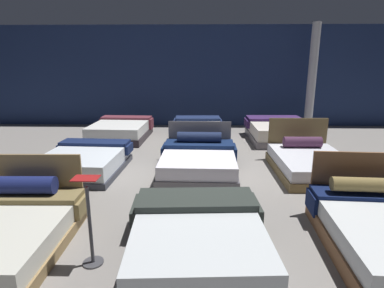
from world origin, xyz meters
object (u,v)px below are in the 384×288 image
(bed_6, at_px, (121,130))
(bed_8, at_px, (278,131))
(bed_1, at_px, (198,237))
(bed_0, at_px, (3,231))
(bed_3, at_px, (85,161))
(price_sign, at_px, (90,232))
(bed_5, at_px, (310,163))
(support_pillar, at_px, (312,78))
(bed_4, at_px, (198,160))
(bed_7, at_px, (198,131))

(bed_6, bearing_deg, bed_8, 1.48)
(bed_1, relative_size, bed_6, 0.96)
(bed_0, height_order, bed_6, bed_0)
(bed_3, xyz_separation_m, price_sign, (1.21, -3.15, 0.19))
(bed_8, bearing_deg, price_sign, -121.01)
(bed_1, height_order, bed_6, bed_6)
(bed_3, distance_m, bed_5, 4.77)
(support_pillar, bearing_deg, bed_4, -130.36)
(bed_4, height_order, price_sign, price_sign)
(bed_6, relative_size, bed_8, 0.98)
(bed_0, distance_m, bed_7, 6.31)
(bed_1, height_order, bed_4, bed_4)
(bed_7, bearing_deg, price_sign, -102.88)
(bed_3, bearing_deg, support_pillar, 38.75)
(bed_0, relative_size, price_sign, 1.88)
(bed_7, bearing_deg, bed_3, -130.76)
(bed_1, distance_m, bed_6, 6.39)
(bed_3, height_order, bed_7, bed_7)
(bed_8, bearing_deg, bed_7, 177.75)
(bed_8, bearing_deg, bed_6, 178.45)
(support_pillar, bearing_deg, bed_7, -158.12)
(bed_7, height_order, support_pillar, support_pillar)
(bed_4, height_order, bed_6, bed_4)
(bed_1, relative_size, price_sign, 1.90)
(bed_6, distance_m, bed_7, 2.35)
(bed_6, height_order, support_pillar, support_pillar)
(bed_4, bearing_deg, bed_8, 51.48)
(bed_0, distance_m, price_sign, 1.26)
(bed_1, height_order, bed_3, bed_1)
(bed_0, height_order, bed_8, bed_0)
(bed_5, relative_size, bed_6, 1.01)
(bed_4, bearing_deg, bed_5, 0.40)
(bed_8, xyz_separation_m, price_sign, (-3.55, -6.06, 0.14))
(bed_7, bearing_deg, bed_0, -114.26)
(support_pillar, bearing_deg, bed_0, -129.92)
(support_pillar, bearing_deg, bed_5, -107.33)
(bed_3, relative_size, bed_5, 0.95)
(bed_6, relative_size, bed_7, 0.97)
(bed_0, xyz_separation_m, bed_5, (4.77, 2.92, -0.01))
(bed_5, relative_size, support_pillar, 0.61)
(bed_0, relative_size, bed_4, 0.99)
(bed_4, relative_size, bed_6, 0.96)
(bed_6, height_order, bed_7, bed_7)
(bed_1, xyz_separation_m, bed_7, (-0.04, 5.91, 0.02))
(bed_3, bearing_deg, bed_7, 53.87)
(bed_5, distance_m, bed_7, 3.76)
(bed_0, relative_size, bed_8, 0.93)
(bed_3, height_order, bed_8, bed_8)
(bed_5, bearing_deg, price_sign, -138.32)
(bed_0, bearing_deg, price_sign, -14.88)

